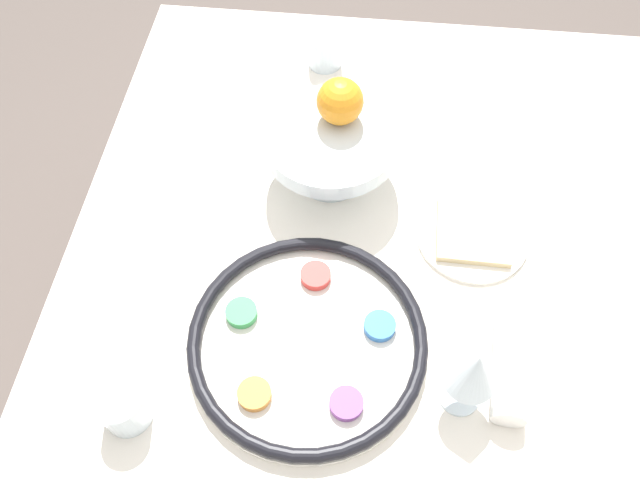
{
  "coord_description": "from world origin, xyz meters",
  "views": [
    {
      "loc": [
        -0.45,
        0.08,
        1.61
      ],
      "look_at": [
        0.08,
        0.13,
        0.8
      ],
      "focal_mm": 35.0,
      "sensor_mm": 36.0,
      "label": 1
    }
  ],
  "objects_px": {
    "wine_glass": "(474,370)",
    "cup_mid": "(325,50)",
    "fruit_stand": "(331,143)",
    "bread_plate": "(472,234)",
    "cup_near": "(124,407)",
    "seder_plate": "(308,341)",
    "napkin_roll": "(510,363)",
    "orange_fruit": "(340,101)"
  },
  "relations": [
    {
      "from": "seder_plate",
      "to": "bread_plate",
      "type": "relative_size",
      "value": 1.91
    },
    {
      "from": "wine_glass",
      "to": "cup_near",
      "type": "relative_size",
      "value": 2.12
    },
    {
      "from": "bread_plate",
      "to": "cup_mid",
      "type": "xyz_separation_m",
      "value": [
        0.39,
        0.28,
        0.03
      ]
    },
    {
      "from": "wine_glass",
      "to": "orange_fruit",
      "type": "distance_m",
      "value": 0.46
    },
    {
      "from": "napkin_roll",
      "to": "cup_near",
      "type": "distance_m",
      "value": 0.53
    },
    {
      "from": "seder_plate",
      "to": "cup_near",
      "type": "bearing_deg",
      "value": 118.92
    },
    {
      "from": "seder_plate",
      "to": "napkin_roll",
      "type": "distance_m",
      "value": 0.29
    },
    {
      "from": "wine_glass",
      "to": "napkin_roll",
      "type": "relative_size",
      "value": 0.82
    },
    {
      "from": "wine_glass",
      "to": "seder_plate",
      "type": "bearing_deg",
      "value": 75.74
    },
    {
      "from": "cup_mid",
      "to": "fruit_stand",
      "type": "bearing_deg",
      "value": -172.35
    },
    {
      "from": "bread_plate",
      "to": "cup_near",
      "type": "distance_m",
      "value": 0.59
    },
    {
      "from": "seder_plate",
      "to": "napkin_roll",
      "type": "bearing_deg",
      "value": -91.51
    },
    {
      "from": "fruit_stand",
      "to": "bread_plate",
      "type": "bearing_deg",
      "value": -112.74
    },
    {
      "from": "bread_plate",
      "to": "cup_near",
      "type": "xyz_separation_m",
      "value": [
        -0.35,
        0.48,
        0.03
      ]
    },
    {
      "from": "wine_glass",
      "to": "fruit_stand",
      "type": "distance_m",
      "value": 0.43
    },
    {
      "from": "seder_plate",
      "to": "bread_plate",
      "type": "height_order",
      "value": "seder_plate"
    },
    {
      "from": "napkin_roll",
      "to": "cup_mid",
      "type": "relative_size",
      "value": 2.59
    },
    {
      "from": "wine_glass",
      "to": "napkin_roll",
      "type": "bearing_deg",
      "value": -54.72
    },
    {
      "from": "fruit_stand",
      "to": "cup_near",
      "type": "height_order",
      "value": "fruit_stand"
    },
    {
      "from": "orange_fruit",
      "to": "cup_near",
      "type": "bearing_deg",
      "value": 152.97
    },
    {
      "from": "fruit_stand",
      "to": "bread_plate",
      "type": "distance_m",
      "value": 0.27
    },
    {
      "from": "wine_glass",
      "to": "cup_mid",
      "type": "xyz_separation_m",
      "value": [
        0.66,
        0.26,
        -0.07
      ]
    },
    {
      "from": "wine_glass",
      "to": "napkin_roll",
      "type": "distance_m",
      "value": 0.11
    },
    {
      "from": "bread_plate",
      "to": "wine_glass",
      "type": "bearing_deg",
      "value": 174.77
    },
    {
      "from": "seder_plate",
      "to": "cup_near",
      "type": "height_order",
      "value": "cup_near"
    },
    {
      "from": "seder_plate",
      "to": "cup_mid",
      "type": "height_order",
      "value": "cup_mid"
    },
    {
      "from": "bread_plate",
      "to": "napkin_roll",
      "type": "xyz_separation_m",
      "value": [
        -0.22,
        -0.04,
        0.02
      ]
    },
    {
      "from": "wine_glass",
      "to": "fruit_stand",
      "type": "bearing_deg",
      "value": 30.09
    },
    {
      "from": "cup_near",
      "to": "orange_fruit",
      "type": "bearing_deg",
      "value": -27.03
    },
    {
      "from": "wine_glass",
      "to": "napkin_roll",
      "type": "xyz_separation_m",
      "value": [
        0.05,
        -0.07,
        -0.08
      ]
    },
    {
      "from": "seder_plate",
      "to": "bread_plate",
      "type": "distance_m",
      "value": 0.33
    },
    {
      "from": "seder_plate",
      "to": "orange_fruit",
      "type": "distance_m",
      "value": 0.38
    },
    {
      "from": "orange_fruit",
      "to": "cup_near",
      "type": "xyz_separation_m",
      "value": [
        -0.48,
        0.25,
        -0.12
      ]
    },
    {
      "from": "fruit_stand",
      "to": "cup_mid",
      "type": "xyz_separation_m",
      "value": [
        0.29,
        0.04,
        -0.05
      ]
    },
    {
      "from": "cup_mid",
      "to": "bread_plate",
      "type": "bearing_deg",
      "value": -144.23
    },
    {
      "from": "seder_plate",
      "to": "fruit_stand",
      "type": "height_order",
      "value": "fruit_stand"
    },
    {
      "from": "napkin_roll",
      "to": "cup_mid",
      "type": "height_order",
      "value": "cup_mid"
    },
    {
      "from": "cup_near",
      "to": "cup_mid",
      "type": "xyz_separation_m",
      "value": [
        0.74,
        -0.2,
        0.0
      ]
    },
    {
      "from": "seder_plate",
      "to": "cup_near",
      "type": "xyz_separation_m",
      "value": [
        -0.13,
        0.23,
        0.02
      ]
    },
    {
      "from": "fruit_stand",
      "to": "napkin_roll",
      "type": "distance_m",
      "value": 0.44
    },
    {
      "from": "orange_fruit",
      "to": "napkin_roll",
      "type": "relative_size",
      "value": 0.44
    },
    {
      "from": "orange_fruit",
      "to": "bread_plate",
      "type": "height_order",
      "value": "orange_fruit"
    }
  ]
}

